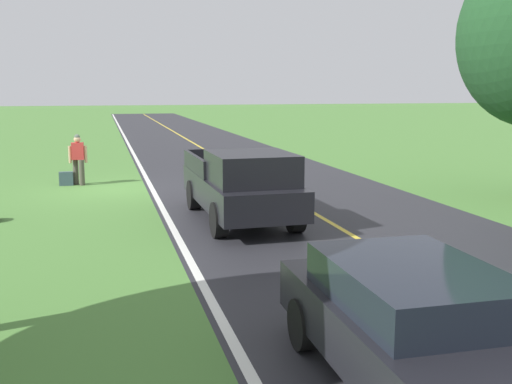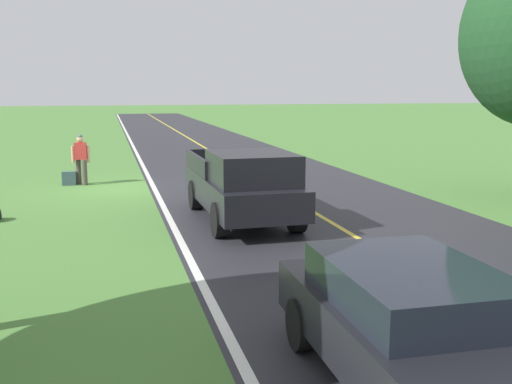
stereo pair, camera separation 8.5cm
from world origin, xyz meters
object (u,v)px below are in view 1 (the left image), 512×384
Objects in this scene: sedan_ahead_same_lane at (418,327)px; pickup_truck_passing at (242,183)px; suitcase_carried at (66,179)px; hitchhiker_walking at (78,157)px.

pickup_truck_passing is at bearing -90.77° from sedan_ahead_same_lane.
sedan_ahead_same_lane is (-4.44, 15.80, 0.52)m from suitcase_carried.
hitchhiker_walking is 3.70× the size of suitcase_carried.
suitcase_carried is 0.11× the size of sedan_ahead_same_lane.
sedan_ahead_same_lane reaches higher than suitcase_carried.
hitchhiker_walking is 0.86m from suitcase_carried.
suitcase_carried is at bearing -74.30° from sedan_ahead_same_lane.
suitcase_carried is 16.42m from sedan_ahead_same_lane.
suitcase_carried is at bearing -56.98° from pickup_truck_passing.
pickup_truck_passing reaches higher than suitcase_carried.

